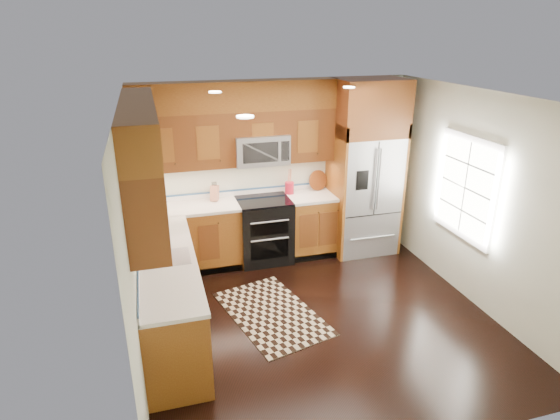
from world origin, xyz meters
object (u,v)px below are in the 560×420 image
object	(u,v)px
refrigerator	(365,168)
utensil_crock	(289,185)
range	(264,230)
rug	(272,313)
knife_block	(215,193)

from	to	relation	value
refrigerator	utensil_crock	distance (m)	1.16
refrigerator	utensil_crock	world-z (taller)	refrigerator
range	utensil_crock	bearing A→B (deg)	22.39
range	utensil_crock	xyz separation A→B (m)	(0.44, 0.18, 0.60)
refrigerator	rug	distance (m)	2.64
range	refrigerator	world-z (taller)	refrigerator
refrigerator	rug	world-z (taller)	refrigerator
rug	knife_block	distance (m)	1.97
range	refrigerator	xyz separation A→B (m)	(1.55, -0.04, 0.83)
rug	utensil_crock	world-z (taller)	utensil_crock
utensil_crock	range	bearing A→B (deg)	-157.61
knife_block	range	bearing A→B (deg)	-15.70
rug	utensil_crock	distance (m)	2.06
range	refrigerator	size ratio (longest dim) A/B	0.36
rug	knife_block	size ratio (longest dim) A/B	5.49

